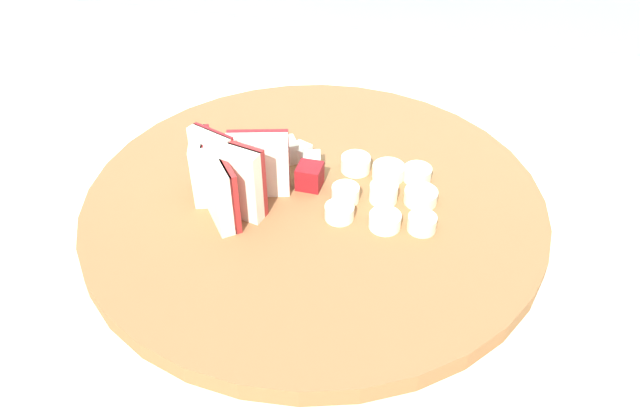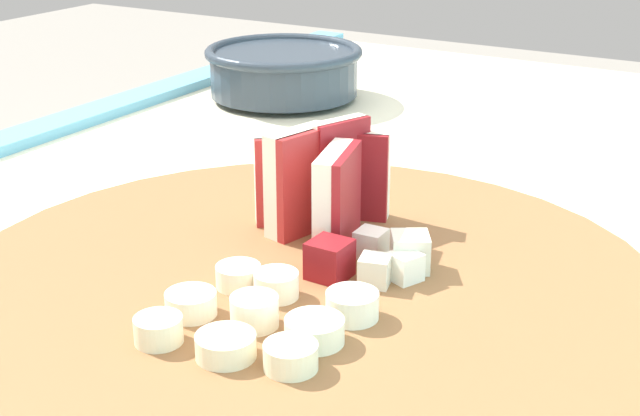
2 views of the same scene
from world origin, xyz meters
TOP-DOWN VIEW (x-y plane):
  - tile_backsplash at (0.00, 0.41)m, footprint 2.40×0.04m
  - cutting_board at (-0.03, 0.00)m, footprint 0.40×0.40m
  - apple_wedge_fan at (-0.09, -0.03)m, footprint 0.09×0.08m
  - apple_dice_pile at (-0.05, 0.03)m, footprint 0.06×0.06m
  - banana_slice_rows at (0.03, 0.01)m, footprint 0.09×0.10m

SIDE VIEW (x-z plane):
  - tile_backsplash at x=0.00m, z-range 0.00..1.33m
  - cutting_board at x=-0.03m, z-range 0.89..0.91m
  - banana_slice_rows at x=0.03m, z-range 0.91..0.92m
  - apple_dice_pile at x=-0.05m, z-range 0.91..0.93m
  - apple_wedge_fan at x=-0.09m, z-range 0.91..0.97m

